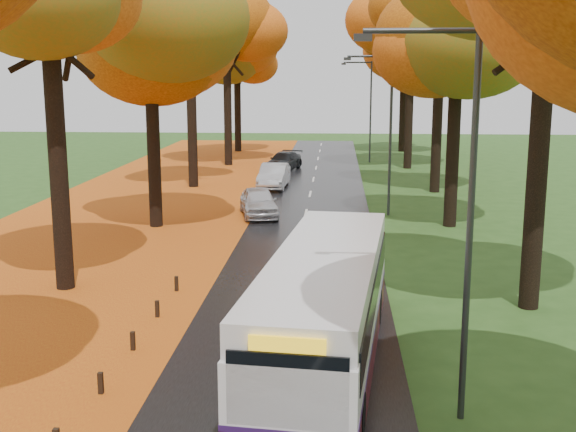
# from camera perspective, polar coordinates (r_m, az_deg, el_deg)

# --- Properties ---
(road) EXTENTS (6.50, 90.00, 0.04)m
(road) POSITION_cam_1_polar(r_m,az_deg,el_deg) (32.07, 1.03, -1.52)
(road) COLOR black
(road) RESTS_ON ground
(centre_line) EXTENTS (0.12, 90.00, 0.01)m
(centre_line) POSITION_cam_1_polar(r_m,az_deg,el_deg) (32.06, 1.03, -1.48)
(centre_line) COLOR silver
(centre_line) RESTS_ON road
(leaf_verge) EXTENTS (12.00, 90.00, 0.02)m
(leaf_verge) POSITION_cam_1_polar(r_m,az_deg,el_deg) (33.72, -14.43, -1.26)
(leaf_verge) COLOR #98250D
(leaf_verge) RESTS_ON ground
(leaf_drift) EXTENTS (0.90, 90.00, 0.01)m
(leaf_drift) POSITION_cam_1_polar(r_m,az_deg,el_deg) (32.35, -4.37, -1.40)
(leaf_drift) COLOR orange
(leaf_drift) RESTS_ON road
(trees_left) EXTENTS (9.20, 74.00, 13.88)m
(trees_left) POSITION_cam_1_polar(r_m,az_deg,el_deg) (34.50, -11.16, 15.08)
(trees_left) COLOR black
(trees_left) RESTS_ON ground
(trees_right) EXTENTS (9.30, 74.20, 13.96)m
(trees_right) POSITION_cam_1_polar(r_m,az_deg,el_deg) (33.73, 14.02, 15.32)
(trees_right) COLOR black
(trees_right) RESTS_ON ground
(streetlamp_near) EXTENTS (2.45, 0.18, 8.00)m
(streetlamp_near) POSITION_cam_1_polar(r_m,az_deg,el_deg) (14.64, 13.33, 1.50)
(streetlamp_near) COLOR #333538
(streetlamp_near) RESTS_ON ground
(streetlamp_mid) EXTENTS (2.45, 0.18, 8.00)m
(streetlamp_mid) POSITION_cam_1_polar(r_m,az_deg,el_deg) (36.39, 7.73, 7.38)
(streetlamp_mid) COLOR #333538
(streetlamp_mid) RESTS_ON ground
(streetlamp_far) EXTENTS (2.45, 0.18, 8.00)m
(streetlamp_far) POSITION_cam_1_polar(r_m,az_deg,el_deg) (58.33, 6.31, 8.84)
(streetlamp_far) COLOR #333538
(streetlamp_far) RESTS_ON ground
(bus) EXTENTS (3.58, 10.94, 2.83)m
(bus) POSITION_cam_1_polar(r_m,az_deg,el_deg) (17.72, 2.93, -7.17)
(bus) COLOR #450A14
(bus) RESTS_ON road
(car_white) EXTENTS (2.55, 4.48, 1.44)m
(car_white) POSITION_cam_1_polar(r_m,az_deg,el_deg) (36.14, -2.33, 1.12)
(car_white) COLOR #B8B8BD
(car_white) RESTS_ON road
(car_silver) EXTENTS (1.81, 4.62, 1.50)m
(car_silver) POSITION_cam_1_polar(r_m,az_deg,el_deg) (45.02, -1.12, 3.19)
(car_silver) COLOR #A2A5AA
(car_silver) RESTS_ON road
(car_dark) EXTENTS (2.88, 4.80, 1.30)m
(car_dark) POSITION_cam_1_polar(r_m,az_deg,el_deg) (53.41, -0.33, 4.36)
(car_dark) COLOR black
(car_dark) RESTS_ON road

